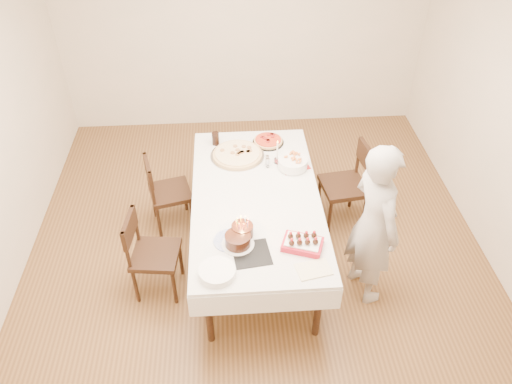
{
  "coord_description": "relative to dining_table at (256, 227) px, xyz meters",
  "views": [
    {
      "loc": [
        -0.24,
        -3.39,
        3.63
      ],
      "look_at": [
        -0.01,
        0.0,
        0.8
      ],
      "focal_mm": 35.0,
      "sensor_mm": 36.0,
      "label": 1
    }
  ],
  "objects": [
    {
      "name": "red_placemat",
      "position": [
        0.38,
        0.46,
        0.38
      ],
      "size": [
        0.34,
        0.34,
        0.01
      ],
      "primitive_type": "cube",
      "rotation": [
        0.0,
        0.0,
        0.32
      ],
      "color": "#B21E1E",
      "rests_on": "dining_table"
    },
    {
      "name": "wall_back",
      "position": [
        0.01,
        2.5,
        0.98
      ],
      "size": [
        4.5,
        0.04,
        2.7
      ],
      "primitive_type": "cube",
      "color": "beige",
      "rests_on": "floor"
    },
    {
      "name": "birthday_cake",
      "position": [
        -0.14,
        -0.49,
        0.47
      ],
      "size": [
        0.23,
        0.23,
        0.17
      ],
      "primitive_type": "cylinder",
      "rotation": [
        0.0,
        0.0,
        0.35
      ],
      "color": "black",
      "rests_on": "dining_table"
    },
    {
      "name": "taper_candle",
      "position": [
        0.24,
        0.5,
        0.51
      ],
      "size": [
        0.06,
        0.06,
        0.26
      ],
      "primitive_type": "cylinder",
      "rotation": [
        0.0,
        0.0,
        -0.13
      ],
      "color": "white",
      "rests_on": "dining_table"
    },
    {
      "name": "person",
      "position": [
        0.95,
        -0.47,
        0.41
      ],
      "size": [
        0.54,
        0.66,
        1.57
      ],
      "primitive_type": "imported",
      "rotation": [
        0.0,
        0.0,
        1.89
      ],
      "color": "#BDB7B3",
      "rests_on": "floor"
    },
    {
      "name": "shaker_pair",
      "position": [
        0.14,
        0.43,
        0.43
      ],
      "size": [
        0.11,
        0.11,
        0.1
      ],
      "primitive_type": null,
      "rotation": [
        0.0,
        0.0,
        -0.42
      ],
      "color": "white",
      "rests_on": "dining_table"
    },
    {
      "name": "plate_stack",
      "position": [
        -0.35,
        -0.89,
        0.4
      ],
      "size": [
        0.35,
        0.35,
        0.06
      ],
      "primitive_type": "cylinder",
      "rotation": [
        0.0,
        0.0,
        0.32
      ],
      "color": "white",
      "rests_on": "dining_table"
    },
    {
      "name": "pizza_white",
      "position": [
        -0.14,
        0.63,
        0.4
      ],
      "size": [
        0.7,
        0.7,
        0.04
      ],
      "primitive_type": "cylinder",
      "rotation": [
        0.0,
        0.0,
        -0.39
      ],
      "color": "beige",
      "rests_on": "dining_table"
    },
    {
      "name": "chair_left_dessert",
      "position": [
        -0.9,
        -0.35,
        0.05
      ],
      "size": [
        0.48,
        0.48,
        0.85
      ],
      "primitive_type": null,
      "rotation": [
        0.0,
        0.0,
        3.03
      ],
      "color": "#311C10",
      "rests_on": "floor"
    },
    {
      "name": "strawberry_box",
      "position": [
        0.33,
        -0.64,
        0.41
      ],
      "size": [
        0.37,
        0.3,
        0.08
      ],
      "primitive_type": null,
      "rotation": [
        0.0,
        0.0,
        -0.34
      ],
      "color": "#A51223",
      "rests_on": "dining_table"
    },
    {
      "name": "layer_cake",
      "position": [
        -0.18,
        -0.59,
        0.43
      ],
      "size": [
        0.29,
        0.29,
        0.11
      ],
      "primitive_type": "cylinder",
      "rotation": [
        0.0,
        0.0,
        0.11
      ],
      "color": "black",
      "rests_on": "dining_table"
    },
    {
      "name": "cake_board",
      "position": [
        -0.08,
        -0.69,
        0.38
      ],
      "size": [
        0.32,
        0.32,
        0.01
      ],
      "primitive_type": "cube",
      "rotation": [
        0.0,
        0.0,
        0.13
      ],
      "color": "black",
      "rests_on": "dining_table"
    },
    {
      "name": "china_plate",
      "position": [
        -0.25,
        -0.54,
        0.38
      ],
      "size": [
        0.3,
        0.3,
        0.01
      ],
      "primitive_type": "cylinder",
      "rotation": [
        0.0,
        0.0,
        -0.17
      ],
      "color": "white",
      "rests_on": "dining_table"
    },
    {
      "name": "pizza_pepperoni",
      "position": [
        0.18,
        0.85,
        0.4
      ],
      "size": [
        0.32,
        0.32,
        0.04
      ],
      "primitive_type": "cylinder",
      "rotation": [
        0.0,
        0.0,
        0.02
      ],
      "color": "red",
      "rests_on": "dining_table"
    },
    {
      "name": "chair_right_savory",
      "position": [
        0.92,
        0.45,
        0.08
      ],
      "size": [
        0.53,
        0.53,
        0.92
      ],
      "primitive_type": null,
      "rotation": [
        0.0,
        0.0,
        0.13
      ],
      "color": "#311C10",
      "rests_on": "floor"
    },
    {
      "name": "chair_left_savory",
      "position": [
        -0.83,
        0.51,
        0.05
      ],
      "size": [
        0.52,
        0.52,
        0.84
      ],
      "primitive_type": null,
      "rotation": [
        0.0,
        0.0,
        3.39
      ],
      "color": "#311C10",
      "rests_on": "floor"
    },
    {
      "name": "cola_glass",
      "position": [
        -0.35,
        0.86,
        0.44
      ],
      "size": [
        0.09,
        0.09,
        0.14
      ],
      "primitive_type": "cylinder",
      "rotation": [
        0.0,
        0.0,
        0.2
      ],
      "color": "black",
      "rests_on": "dining_table"
    },
    {
      "name": "dining_table",
      "position": [
        0.0,
        0.0,
        0.0
      ],
      "size": [
        1.76,
        2.39,
        0.75
      ],
      "primitive_type": "cube",
      "rotation": [
        0.0,
        0.0,
        -0.32
      ],
      "color": "silver",
      "rests_on": "floor"
    },
    {
      "name": "floor",
      "position": [
        0.01,
        -0.0,
        -0.38
      ],
      "size": [
        5.0,
        5.0,
        0.0
      ],
      "primitive_type": "plane",
      "color": "brown",
      "rests_on": "ground"
    },
    {
      "name": "pasta_bowl",
      "position": [
        0.38,
        0.41,
        0.43
      ],
      "size": [
        0.34,
        0.34,
        0.09
      ],
      "primitive_type": "cylinder",
      "rotation": [
        0.0,
        0.0,
        0.25
      ],
      "color": "white",
      "rests_on": "dining_table"
    },
    {
      "name": "box_lid",
      "position": [
        0.38,
        -0.89,
        0.38
      ],
      "size": [
        0.29,
        0.22,
        0.02
      ],
      "primitive_type": "cube",
      "rotation": [
        0.0,
        0.0,
        0.2
      ],
      "color": "beige",
      "rests_on": "dining_table"
    }
  ]
}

